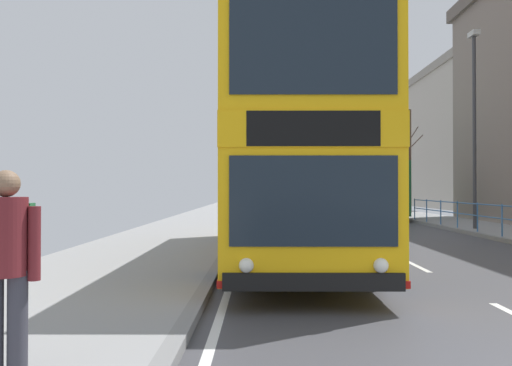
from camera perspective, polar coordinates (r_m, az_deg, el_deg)
double_decker_bus_main at (r=12.16m, az=3.71°, el=2.60°), size 2.78×10.69×4.54m
background_bus_far_lane at (r=31.30m, az=11.75°, el=-0.62°), size 2.85×10.41×3.12m
pedestrian_with_backpack at (r=4.72m, az=-25.80°, el=-7.34°), size 0.55×0.56×1.70m
street_lamp_far_side at (r=22.05m, az=22.98°, el=7.02°), size 0.28×0.60×7.73m
bare_tree_far_00 at (r=35.32m, az=16.43°, el=2.52°), size 2.29×2.49×6.95m
background_building_01 at (r=51.06m, az=22.89°, el=4.60°), size 9.24×15.81×12.60m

